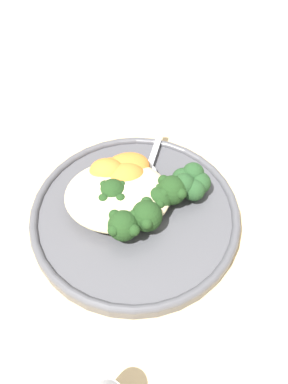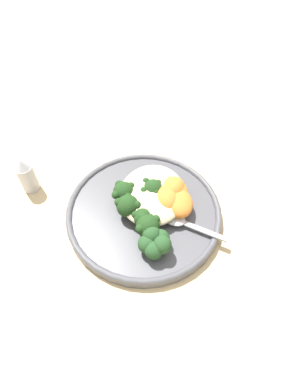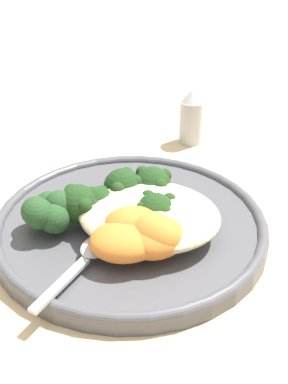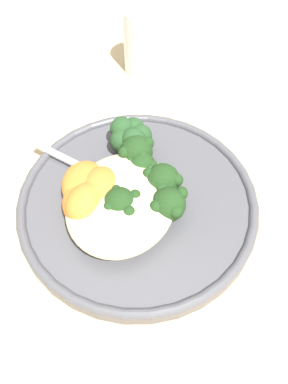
% 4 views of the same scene
% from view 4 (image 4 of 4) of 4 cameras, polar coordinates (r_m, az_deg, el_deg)
% --- Properties ---
extents(ground_plane, '(4.00, 4.00, 0.00)m').
position_cam_4_polar(ground_plane, '(0.47, -2.31, -1.86)').
color(ground_plane, '#D6B784').
extents(plate, '(0.29, 0.29, 0.02)m').
position_cam_4_polar(plate, '(0.46, -0.88, -1.22)').
color(plate, '#4C4C51').
rests_on(plate, ground_plane).
extents(quinoa_mound, '(0.15, 0.12, 0.03)m').
position_cam_4_polar(quinoa_mound, '(0.42, -2.84, -1.68)').
color(quinoa_mound, beige).
rests_on(quinoa_mound, plate).
extents(broccoli_stalk_0, '(0.08, 0.07, 0.04)m').
position_cam_4_polar(broccoli_stalk_0, '(0.42, -3.49, -1.55)').
color(broccoli_stalk_0, '#8EB25B').
rests_on(broccoli_stalk_0, plate).
extents(broccoli_stalk_1, '(0.05, 0.11, 0.04)m').
position_cam_4_polar(broccoli_stalk_1, '(0.42, 2.50, -1.44)').
color(broccoli_stalk_1, '#8EB25B').
rests_on(broccoli_stalk_1, plate).
extents(broccoli_stalk_2, '(0.04, 0.09, 0.04)m').
position_cam_4_polar(broccoli_stalk_2, '(0.44, 1.83, 1.66)').
color(broccoli_stalk_2, '#8EB25B').
rests_on(broccoli_stalk_2, plate).
extents(broccoli_stalk_3, '(0.07, 0.07, 0.03)m').
position_cam_4_polar(broccoli_stalk_3, '(0.45, -1.61, 3.36)').
color(broccoli_stalk_3, '#8EB25B').
rests_on(broccoli_stalk_3, plate).
extents(broccoli_stalk_4, '(0.08, 0.05, 0.04)m').
position_cam_4_polar(broccoli_stalk_4, '(0.46, -1.50, 5.82)').
color(broccoli_stalk_4, '#8EB25B').
rests_on(broccoli_stalk_4, plate).
extents(sweet_potato_chunk_0, '(0.09, 0.08, 0.03)m').
position_cam_4_polar(sweet_potato_chunk_0, '(0.44, -8.87, 1.03)').
color(sweet_potato_chunk_0, orange).
rests_on(sweet_potato_chunk_0, plate).
extents(sweet_potato_chunk_1, '(0.06, 0.06, 0.04)m').
position_cam_4_polar(sweet_potato_chunk_1, '(0.42, -8.82, -1.66)').
color(sweet_potato_chunk_1, orange).
rests_on(sweet_potato_chunk_1, plate).
extents(sweet_potato_chunk_2, '(0.08, 0.08, 0.03)m').
position_cam_4_polar(sweet_potato_chunk_2, '(0.43, -8.84, -1.99)').
color(sweet_potato_chunk_2, orange).
rests_on(sweet_potato_chunk_2, plate).
extents(sweet_potato_chunk_3, '(0.07, 0.06, 0.04)m').
position_cam_4_polar(sweet_potato_chunk_3, '(0.44, -6.57, 0.51)').
color(sweet_potato_chunk_3, orange).
rests_on(sweet_potato_chunk_3, plate).
extents(kale_tuft, '(0.06, 0.06, 0.04)m').
position_cam_4_polar(kale_tuft, '(0.49, -2.12, 8.69)').
color(kale_tuft, '#234723').
rests_on(kale_tuft, plate).
extents(spoon, '(0.05, 0.12, 0.01)m').
position_cam_4_polar(spoon, '(0.47, -8.46, 3.40)').
color(spoon, '#B7B7BC').
rests_on(spoon, plate).
extents(water_glass, '(0.06, 0.06, 0.10)m').
position_cam_4_polar(water_glass, '(0.63, -0.13, 22.03)').
color(water_glass, silver).
rests_on(water_glass, ground_plane).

